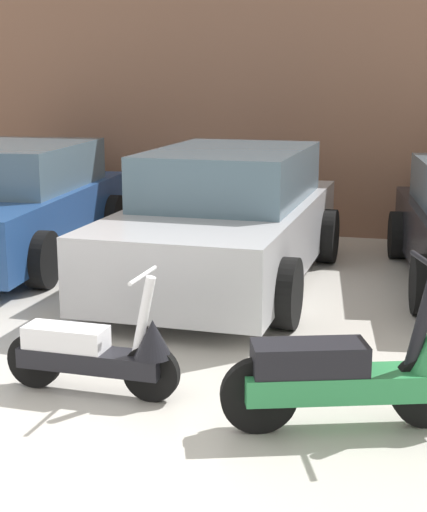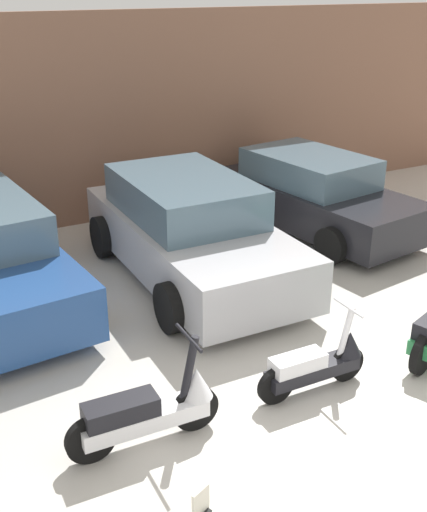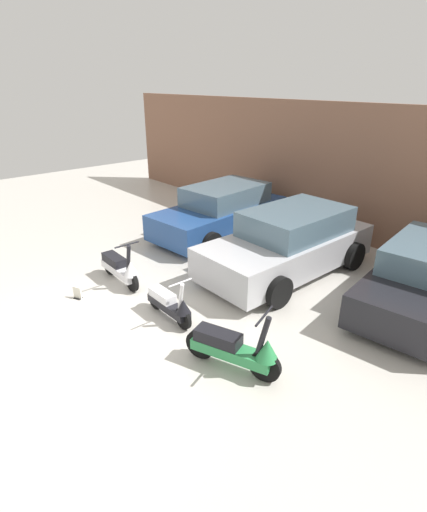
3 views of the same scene
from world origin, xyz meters
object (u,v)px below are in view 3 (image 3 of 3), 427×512
scooter_front_right (170,304)px  placard_near_left_scooter (77,293)px  scooter_front_left (121,268)px  car_rear_center (289,243)px  car_rear_right (425,278)px  car_rear_left (221,211)px  scooter_front_center (236,348)px

scooter_front_right → placard_near_left_scooter: bearing=-151.7°
scooter_front_left → car_rear_center: bearing=59.9°
car_rear_right → scooter_front_left: bearing=-58.4°
scooter_front_left → car_rear_left: bearing=104.6°
scooter_front_left → placard_near_left_scooter: scooter_front_left is taller
scooter_front_left → car_rear_left: 3.88m
car_rear_left → scooter_front_center: bearing=44.7°
scooter_front_center → car_rear_right: car_rear_right is taller
car_rear_left → placard_near_left_scooter: (0.86, -4.80, -0.56)m
car_rear_left → car_rear_right: (5.67, 0.19, -0.05)m
car_rear_right → scooter_front_right: bearing=-43.7°
car_rear_center → scooter_front_right: bearing=-1.1°
scooter_front_left → scooter_front_center: scooter_front_center is taller
scooter_front_center → car_rear_center: (-1.72, 3.39, 0.30)m
scooter_front_left → placard_near_left_scooter: 1.06m
car_rear_left → placard_near_left_scooter: bearing=5.1°
scooter_front_center → placard_near_left_scooter: size_ratio=5.99×
car_rear_center → car_rear_right: (2.79, 0.71, -0.07)m
car_rear_center → car_rear_left: bearing=-99.4°
car_rear_left → placard_near_left_scooter: size_ratio=16.58×
placard_near_left_scooter → car_rear_right: bearing=46.1°
car_rear_left → car_rear_center: size_ratio=0.99×
scooter_front_right → scooter_front_left: bearing=179.6°
car_rear_left → car_rear_center: bearing=74.7°
scooter_front_left → scooter_front_right: 1.91m
car_rear_left → car_rear_right: size_ratio=1.06×
car_rear_left → placard_near_left_scooter: car_rear_left is taller
scooter_front_center → car_rear_center: car_rear_center is taller
scooter_front_right → car_rear_center: car_rear_center is taller
scooter_front_right → car_rear_center: bearing=89.1°
scooter_front_left → car_rear_right: car_rear_right is taller
scooter_front_left → scooter_front_center: bearing=-0.3°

